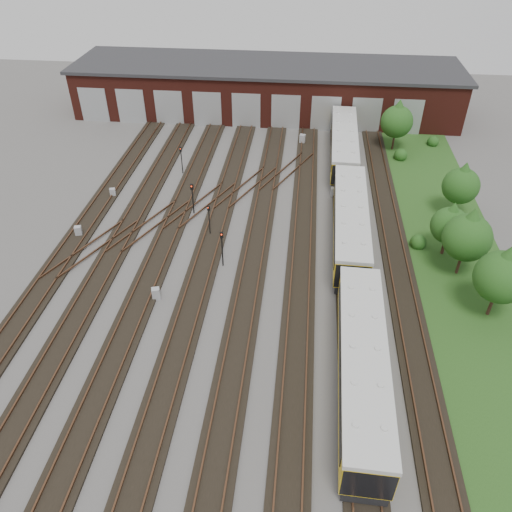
# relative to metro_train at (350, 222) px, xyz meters

# --- Properties ---
(ground) EXTENTS (120.00, 120.00, 0.00)m
(ground) POSITION_rel_metro_train_xyz_m (-10.00, -9.64, -1.96)
(ground) COLOR #464441
(ground) RESTS_ON ground
(track_network) EXTENTS (30.40, 70.00, 0.33)m
(track_network) POSITION_rel_metro_train_xyz_m (-10.17, -9.05, -1.85)
(track_network) COLOR black
(track_network) RESTS_ON ground
(maintenance_shed) EXTENTS (51.00, 12.50, 6.35)m
(maintenance_shed) POSITION_rel_metro_train_xyz_m (-10.01, 30.34, 1.25)
(maintenance_shed) COLOR #4E1A13
(maintenance_shed) RESTS_ON ground
(grass_verge) EXTENTS (8.00, 55.00, 0.05)m
(grass_verge) POSITION_rel_metro_train_xyz_m (9.00, 0.36, -1.93)
(grass_verge) COLOR #214517
(grass_verge) RESTS_ON ground
(metro_train) EXTENTS (3.13, 47.43, 3.18)m
(metro_train) POSITION_rel_metro_train_xyz_m (0.00, 0.00, 0.00)
(metro_train) COLOR black
(metro_train) RESTS_ON ground
(signal_mast_0) EXTENTS (0.29, 0.27, 3.14)m
(signal_mast_0) POSITION_rel_metro_train_xyz_m (-14.48, 3.08, 0.08)
(signal_mast_0) COLOR black
(signal_mast_0) RESTS_ON ground
(signal_mast_1) EXTENTS (0.26, 0.24, 3.05)m
(signal_mast_1) POSITION_rel_metro_train_xyz_m (-17.38, 11.05, -0.01)
(signal_mast_1) COLOR black
(signal_mast_1) RESTS_ON ground
(signal_mast_2) EXTENTS (0.26, 0.25, 3.05)m
(signal_mast_2) POSITION_rel_metro_train_xyz_m (-12.28, -0.38, -0.02)
(signal_mast_2) COLOR black
(signal_mast_2) RESTS_ON ground
(signal_mast_3) EXTENTS (0.29, 0.27, 3.34)m
(signal_mast_3) POSITION_rel_metro_train_xyz_m (-10.43, -4.68, 0.18)
(signal_mast_3) COLOR black
(signal_mast_3) RESTS_ON ground
(relay_cabinet_0) EXTENTS (0.70, 0.63, 0.98)m
(relay_cabinet_0) POSITION_rel_metro_train_xyz_m (-23.96, -1.74, -1.47)
(relay_cabinet_0) COLOR #9EA0A3
(relay_cabinet_0) RESTS_ON ground
(relay_cabinet_1) EXTENTS (0.64, 0.58, 0.89)m
(relay_cabinet_1) POSITION_rel_metro_train_xyz_m (-23.23, 5.36, -1.51)
(relay_cabinet_1) COLOR #9EA0A3
(relay_cabinet_1) RESTS_ON ground
(relay_cabinet_2) EXTENTS (0.71, 0.65, 0.99)m
(relay_cabinet_2) POSITION_rel_metro_train_xyz_m (-14.82, -9.26, -1.46)
(relay_cabinet_2) COLOR #9EA0A3
(relay_cabinet_2) RESTS_ON ground
(relay_cabinet_3) EXTENTS (0.77, 0.68, 1.13)m
(relay_cabinet_3) POSITION_rel_metro_train_xyz_m (-4.65, 20.14, -1.39)
(relay_cabinet_3) COLOR #9EA0A3
(relay_cabinet_3) RESTS_ON ground
(relay_cabinet_4) EXTENTS (0.57, 0.47, 0.94)m
(relay_cabinet_4) POSITION_rel_metro_train_xyz_m (-1.14, 7.80, -1.49)
(relay_cabinet_4) COLOR #9EA0A3
(relay_cabinet_4) RESTS_ON ground
(tree_0) EXTENTS (3.65, 3.65, 6.05)m
(tree_0) POSITION_rel_metro_train_xyz_m (6.00, 19.52, 1.93)
(tree_0) COLOR #382219
(tree_0) RESTS_ON ground
(tree_1) EXTENTS (3.35, 3.35, 5.55)m
(tree_1) POSITION_rel_metro_train_xyz_m (10.17, 5.37, 1.60)
(tree_1) COLOR #382219
(tree_1) RESTS_ON ground
(tree_2) EXTENTS (3.74, 3.74, 6.19)m
(tree_2) POSITION_rel_metro_train_xyz_m (8.60, -3.68, 2.02)
(tree_2) COLOR #382219
(tree_2) RESTS_ON ground
(tree_3) EXTENTS (3.07, 3.07, 5.09)m
(tree_3) POSITION_rel_metro_train_xyz_m (7.93, -1.07, 1.31)
(tree_3) COLOR #382219
(tree_3) RESTS_ON ground
(tree_4) EXTENTS (3.76, 3.76, 6.24)m
(tree_4) POSITION_rel_metro_train_xyz_m (9.85, -8.40, 2.05)
(tree_4) COLOR #382219
(tree_4) RESTS_ON ground
(bush_0) EXTENTS (1.38, 1.38, 1.38)m
(bush_0) POSITION_rel_metro_train_xyz_m (6.00, -0.27, -1.27)
(bush_0) COLOR #204C15
(bush_0) RESTS_ON ground
(bush_1) EXTENTS (1.50, 1.50, 1.50)m
(bush_1) POSITION_rel_metro_train_xyz_m (6.62, 16.98, -1.21)
(bush_1) COLOR #204C15
(bush_1) RESTS_ON ground
(bush_2) EXTENTS (1.35, 1.35, 1.35)m
(bush_2) POSITION_rel_metro_train_xyz_m (10.98, 21.25, -1.28)
(bush_2) COLOR #204C15
(bush_2) RESTS_ON ground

